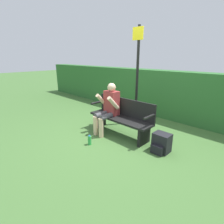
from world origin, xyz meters
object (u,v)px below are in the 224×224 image
at_px(signpost, 137,71).
at_px(backpack, 161,143).
at_px(park_bench, 121,117).
at_px(person_seated, 108,107).
at_px(water_bottle, 90,140).

bearing_deg(signpost, backpack, -34.66).
bearing_deg(park_bench, backpack, -4.05).
bearing_deg(person_seated, signpost, 84.62).
height_order(park_bench, backpack, park_bench).
bearing_deg(backpack, water_bottle, -146.81).
xyz_separation_m(backpack, signpost, (-1.32, 0.91, 1.24)).
bearing_deg(backpack, signpost, 145.34).
height_order(person_seated, signpost, signpost).
bearing_deg(water_bottle, signpost, 93.31).
relative_size(park_bench, person_seated, 1.37).
xyz_separation_m(water_bottle, signpost, (-0.10, 1.71, 1.32)).
distance_m(backpack, water_bottle, 1.46).
distance_m(person_seated, signpost, 1.24).
relative_size(park_bench, water_bottle, 7.70).
xyz_separation_m(backpack, water_bottle, (-1.22, -0.80, -0.08)).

